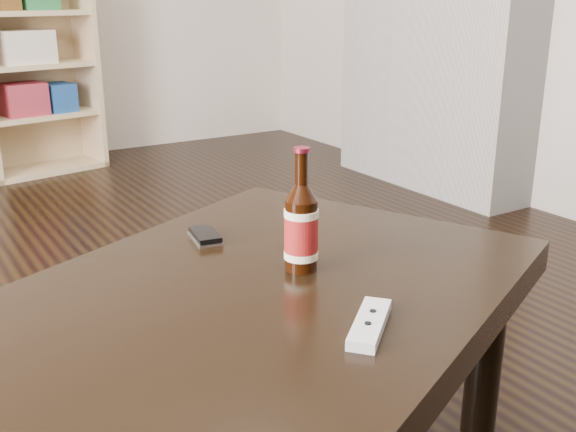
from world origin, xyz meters
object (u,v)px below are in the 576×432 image
bookshelf (31,61)px  beer_bottle (301,228)px  coffee_table (213,349)px  phone (205,236)px  remote (370,324)px

bookshelf → beer_bottle: 3.15m
coffee_table → phone: (0.15, 0.33, 0.08)m
coffee_table → remote: bearing=-44.0°
beer_bottle → phone: bearing=109.2°
bookshelf → coffee_table: 3.26m
beer_bottle → remote: bearing=-99.2°
bookshelf → remote: bookshelf is taller
phone → coffee_table: bearing=-104.0°
phone → remote: 0.52m
bookshelf → beer_bottle: size_ratio=5.18×
coffee_table → beer_bottle: beer_bottle is taller
bookshelf → phone: 2.91m
bookshelf → coffee_table: bookshelf is taller
coffee_table → beer_bottle: bearing=19.3°
remote → phone: bearing=143.9°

